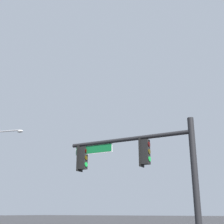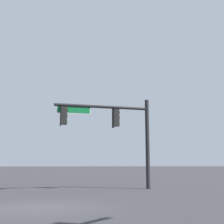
# 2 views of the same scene
# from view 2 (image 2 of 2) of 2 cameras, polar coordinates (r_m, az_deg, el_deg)

# --- Properties ---
(ground_plane) EXTENTS (400.00, 400.00, 0.00)m
(ground_plane) POSITION_cam_2_polar(r_m,az_deg,el_deg) (12.05, -13.23, -16.66)
(ground_plane) COLOR #2D2D30
(signal_pole_near) EXTENTS (6.18, 0.91, 5.74)m
(signal_pole_near) POSITION_cam_2_polar(r_m,az_deg,el_deg) (19.86, 0.76, -2.48)
(signal_pole_near) COLOR black
(signal_pole_near) RESTS_ON ground_plane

